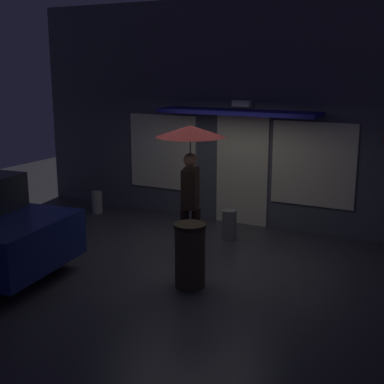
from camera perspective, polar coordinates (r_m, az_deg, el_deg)
The scene contains 6 objects.
ground_plane at distance 9.17m, azimuth 0.01°, elevation -6.81°, with size 18.00×18.00×0.00m, color #38353A.
building_facade at distance 10.78m, azimuth 5.81°, elevation 8.22°, with size 9.79×1.00×4.46m.
person_with_umbrella at distance 8.81m, azimuth -0.19°, elevation 4.06°, with size 1.14×1.14×2.21m.
sidewalk_bollard at distance 9.91m, azimuth 4.00°, elevation -3.55°, with size 0.27×0.27×0.57m, color slate.
sidewalk_bollard_2 at distance 11.88m, azimuth -10.13°, elevation -1.09°, with size 0.23×0.23×0.48m, color #9E998E.
trash_bin at distance 7.78m, azimuth -0.21°, elevation -6.79°, with size 0.47×0.47×0.95m.
Camera 1 is at (3.98, -7.64, 3.15)m, focal length 49.83 mm.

